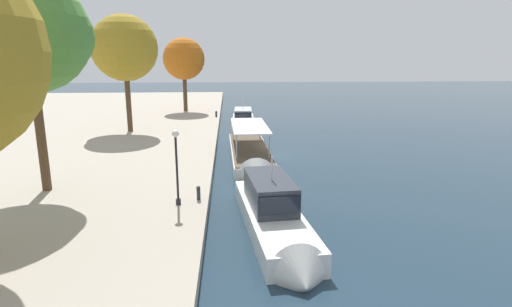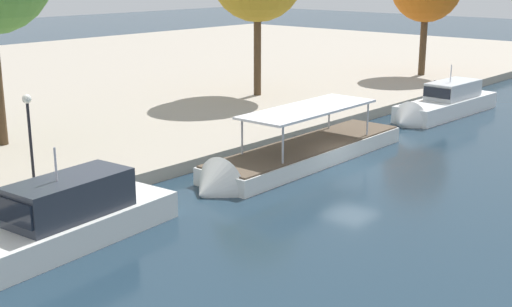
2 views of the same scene
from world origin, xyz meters
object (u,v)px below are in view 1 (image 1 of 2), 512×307
at_px(motor_yacht_0, 275,220).
at_px(motor_yacht_2, 243,123).
at_px(tree_0, 32,35).
at_px(tour_boat_1, 250,157).
at_px(tree_1, 122,50).
at_px(mooring_bollard_0, 198,192).
at_px(tree_3, 185,58).
at_px(lamp_post, 177,161).
at_px(mooring_bollard_1, 216,114).

height_order(motor_yacht_0, motor_yacht_2, motor_yacht_0).
height_order(motor_yacht_0, tree_0, tree_0).
distance_m(motor_yacht_0, motor_yacht_2, 30.35).
xyz_separation_m(tour_boat_1, tree_1, (11.35, 12.54, 8.81)).
relative_size(motor_yacht_2, mooring_bollard_0, 13.67).
height_order(mooring_bollard_0, tree_3, tree_3).
xyz_separation_m(lamp_post, tree_3, (39.67, 3.38, 5.22)).
bearing_deg(mooring_bollard_0, tree_3, 6.44).
relative_size(mooring_bollard_0, tree_3, 0.07).
bearing_deg(lamp_post, mooring_bollard_1, -1.96).
xyz_separation_m(tour_boat_1, lamp_post, (-11.80, 4.50, 2.77)).
relative_size(tree_0, tree_1, 1.02).
distance_m(motor_yacht_0, lamp_post, 6.01).
relative_size(tour_boat_1, mooring_bollard_0, 18.65).
bearing_deg(tree_3, mooring_bollard_1, -145.64).
xyz_separation_m(motor_yacht_0, mooring_bollard_1, (35.68, 3.74, 0.41)).
xyz_separation_m(mooring_bollard_1, tree_1, (-9.93, 9.17, 8.02)).
height_order(mooring_bollard_0, tree_1, tree_1).
bearing_deg(motor_yacht_0, mooring_bollard_1, -179.65).
relative_size(mooring_bollard_0, tree_0, 0.06).
height_order(motor_yacht_0, lamp_post, lamp_post).
height_order(tour_boat_1, tree_0, tree_0).
distance_m(tree_1, tree_3, 17.19).
relative_size(motor_yacht_2, tree_0, 0.88).
distance_m(mooring_bollard_1, tree_3, 10.75).
distance_m(tour_boat_1, mooring_bollard_0, 11.69).
xyz_separation_m(tree_0, tree_3, (36.64, -4.48, -1.22)).
xyz_separation_m(motor_yacht_2, mooring_bollard_0, (-27.08, 3.46, 0.47)).
height_order(motor_yacht_2, lamp_post, lamp_post).
xyz_separation_m(mooring_bollard_1, tree_0, (-30.05, 8.99, 8.42)).
xyz_separation_m(lamp_post, tree_0, (3.03, 7.86, 6.44)).
bearing_deg(motor_yacht_2, mooring_bollard_1, -145.71).
bearing_deg(tree_1, motor_yacht_0, -153.38).
bearing_deg(mooring_bollard_0, motor_yacht_0, -130.39).
bearing_deg(tour_boat_1, mooring_bollard_1, -172.15).
relative_size(mooring_bollard_1, tree_3, 0.08).
bearing_deg(mooring_bollard_1, motor_yacht_0, -174.02).
xyz_separation_m(mooring_bollard_1, lamp_post, (-33.08, 1.13, 1.98)).
height_order(lamp_post, tree_0, tree_0).
height_order(mooring_bollard_0, tree_0, tree_0).
xyz_separation_m(motor_yacht_2, tree_0, (-24.71, 12.34, 8.90)).
xyz_separation_m(motor_yacht_2, tree_1, (-4.59, 12.52, 8.50)).
bearing_deg(tree_1, mooring_bollard_0, -158.04).
relative_size(tour_boat_1, tree_1, 1.22).
bearing_deg(tree_3, tour_boat_1, -164.22).
relative_size(tree_0, tree_3, 1.16).
height_order(mooring_bollard_0, mooring_bollard_1, mooring_bollard_1).
distance_m(mooring_bollard_1, tree_1, 15.71).
bearing_deg(mooring_bollard_0, tree_0, 75.10).
distance_m(lamp_post, tree_3, 40.16).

